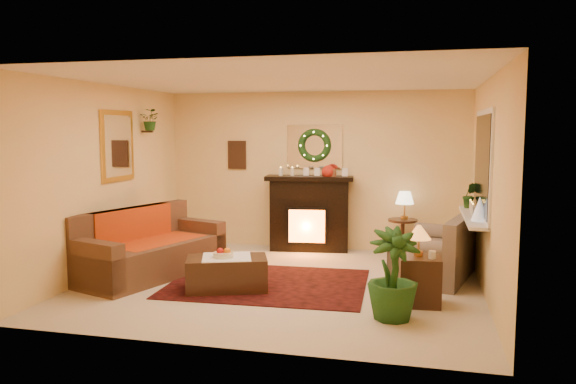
% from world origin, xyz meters
% --- Properties ---
extents(floor, '(5.00, 5.00, 0.00)m').
position_xyz_m(floor, '(0.00, 0.00, 0.00)').
color(floor, beige).
rests_on(floor, ground).
extents(ceiling, '(5.00, 5.00, 0.00)m').
position_xyz_m(ceiling, '(0.00, 0.00, 2.60)').
color(ceiling, white).
rests_on(ceiling, ground).
extents(wall_back, '(5.00, 5.00, 0.00)m').
position_xyz_m(wall_back, '(0.00, 2.25, 1.30)').
color(wall_back, '#EFD88C').
rests_on(wall_back, ground).
extents(wall_front, '(5.00, 5.00, 0.00)m').
position_xyz_m(wall_front, '(0.00, -2.25, 1.30)').
color(wall_front, '#EFD88C').
rests_on(wall_front, ground).
extents(wall_left, '(4.50, 4.50, 0.00)m').
position_xyz_m(wall_left, '(-2.50, 0.00, 1.30)').
color(wall_left, '#EFD88C').
rests_on(wall_left, ground).
extents(wall_right, '(4.50, 4.50, 0.00)m').
position_xyz_m(wall_right, '(2.50, 0.00, 1.30)').
color(wall_right, '#EFD88C').
rests_on(wall_right, ground).
extents(area_rug, '(2.57, 1.97, 0.01)m').
position_xyz_m(area_rug, '(-0.16, -0.09, 0.01)').
color(area_rug, '#421910').
rests_on(area_rug, floor).
extents(sofa, '(1.56, 2.29, 0.91)m').
position_xyz_m(sofa, '(-1.82, -0.06, 0.43)').
color(sofa, '#4E3822').
rests_on(sofa, floor).
extents(red_throw, '(0.83, 1.36, 0.02)m').
position_xyz_m(red_throw, '(-1.86, 0.07, 0.46)').
color(red_throw, red).
rests_on(red_throw, sofa).
extents(fireplace, '(1.30, 0.55, 1.16)m').
position_xyz_m(fireplace, '(-0.04, 2.04, 0.55)').
color(fireplace, black).
rests_on(fireplace, floor).
extents(poinsettia, '(0.22, 0.22, 0.22)m').
position_xyz_m(poinsettia, '(0.27, 2.02, 1.30)').
color(poinsettia, '#B42013').
rests_on(poinsettia, fireplace).
extents(mantel_candle_a, '(0.07, 0.07, 0.20)m').
position_xyz_m(mantel_candle_a, '(-0.52, 1.98, 1.26)').
color(mantel_candle_a, beige).
rests_on(mantel_candle_a, fireplace).
extents(mantel_candle_b, '(0.06, 0.06, 0.19)m').
position_xyz_m(mantel_candle_b, '(-0.33, 2.03, 1.26)').
color(mantel_candle_b, white).
rests_on(mantel_candle_b, fireplace).
extents(mantel_mirror, '(0.92, 0.02, 0.72)m').
position_xyz_m(mantel_mirror, '(0.00, 2.23, 1.70)').
color(mantel_mirror, white).
rests_on(mantel_mirror, wall_back).
extents(wreath, '(0.55, 0.11, 0.55)m').
position_xyz_m(wreath, '(0.00, 2.19, 1.72)').
color(wreath, '#194719').
rests_on(wreath, wall_back).
extents(wall_art, '(0.32, 0.03, 0.48)m').
position_xyz_m(wall_art, '(-1.35, 2.23, 1.55)').
color(wall_art, '#381E11').
rests_on(wall_art, wall_back).
extents(gold_mirror, '(0.03, 0.84, 1.00)m').
position_xyz_m(gold_mirror, '(-2.48, 0.30, 1.75)').
color(gold_mirror, gold).
rests_on(gold_mirror, wall_left).
extents(hanging_plant, '(0.33, 0.28, 0.36)m').
position_xyz_m(hanging_plant, '(-2.34, 1.05, 1.97)').
color(hanging_plant, '#194719').
rests_on(hanging_plant, wall_left).
extents(loveseat, '(1.19, 1.63, 0.85)m').
position_xyz_m(loveseat, '(1.93, 0.75, 0.42)').
color(loveseat, '#88715E').
rests_on(loveseat, floor).
extents(window_frame, '(0.03, 1.86, 1.36)m').
position_xyz_m(window_frame, '(2.48, 0.55, 1.55)').
color(window_frame, white).
rests_on(window_frame, wall_right).
extents(window_glass, '(0.02, 1.70, 1.22)m').
position_xyz_m(window_glass, '(2.47, 0.55, 1.55)').
color(window_glass, black).
rests_on(window_glass, wall_right).
extents(window_sill, '(0.22, 1.86, 0.04)m').
position_xyz_m(window_sill, '(2.38, 0.55, 0.87)').
color(window_sill, white).
rests_on(window_sill, wall_right).
extents(mini_tree, '(0.19, 0.19, 0.29)m').
position_xyz_m(mini_tree, '(2.42, 0.10, 1.04)').
color(mini_tree, silver).
rests_on(mini_tree, window_sill).
extents(sill_plant, '(0.26, 0.21, 0.47)m').
position_xyz_m(sill_plant, '(2.40, 1.25, 1.08)').
color(sill_plant, '#1C3A16').
rests_on(sill_plant, window_sill).
extents(side_table_round, '(0.60, 0.60, 0.59)m').
position_xyz_m(side_table_round, '(1.46, 1.93, 0.33)').
color(side_table_round, black).
rests_on(side_table_round, floor).
extents(lamp_cream, '(0.29, 0.29, 0.44)m').
position_xyz_m(lamp_cream, '(1.48, 1.95, 0.88)').
color(lamp_cream, '#FFF0C3').
rests_on(lamp_cream, side_table_round).
extents(end_table_square, '(0.48, 0.48, 0.55)m').
position_xyz_m(end_table_square, '(1.75, -0.50, 0.27)').
color(end_table_square, '#3C2313').
rests_on(end_table_square, floor).
extents(lamp_tiffany, '(0.28, 0.28, 0.40)m').
position_xyz_m(lamp_tiffany, '(1.72, -0.47, 0.74)').
color(lamp_tiffany, '#FE9E42').
rests_on(lamp_tiffany, end_table_square).
extents(coffee_table, '(1.10, 0.84, 0.41)m').
position_xyz_m(coffee_table, '(-0.58, -0.48, 0.21)').
color(coffee_table, '#3B2817').
rests_on(coffee_table, floor).
extents(fruit_bowl, '(0.25, 0.25, 0.06)m').
position_xyz_m(fruit_bowl, '(-0.61, -0.51, 0.45)').
color(fruit_bowl, beige).
rests_on(fruit_bowl, coffee_table).
extents(floor_palm, '(2.13, 2.13, 2.88)m').
position_xyz_m(floor_palm, '(1.47, -1.09, 0.45)').
color(floor_palm, '#16461A').
rests_on(floor_palm, floor).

